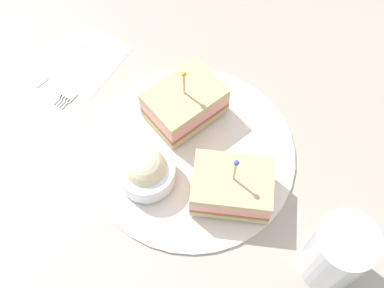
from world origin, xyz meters
The scene contains 9 objects.
ground_plane centered at (0.00, 0.00, -1.00)cm, with size 111.03×111.03×2.00cm, color #9E9384.
plate centered at (0.00, 0.00, 0.43)cm, with size 29.22×29.22×0.87cm, color silver.
sandwich_half_front centered at (-4.63, -4.27, 3.53)cm, with size 12.14×10.33×9.85cm.
sandwich_half_back centered at (2.66, 7.90, 3.40)cm, with size 11.11×12.43×9.91cm.
coleslaw_bowl centered at (6.70, -2.92, 3.02)cm, with size 7.85×7.85×5.65cm.
drink_glass centered at (4.07, 22.70, 4.83)cm, with size 7.04×7.04×11.01cm.
napkin centered at (-4.65, -23.42, 0.07)cm, with size 11.79×10.61×0.15cm, color white.
fork centered at (-0.47, -21.18, 0.18)cm, with size 12.96×2.22×0.35cm.
knife centered at (-1.50, -26.09, 0.18)cm, with size 11.93×2.63×0.35cm.
Camera 1 is at (25.56, 16.67, 59.93)cm, focal length 44.27 mm.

